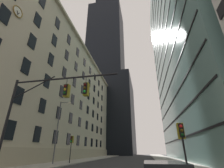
{
  "coord_description": "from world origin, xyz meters",
  "views": [
    {
      "loc": [
        4.19,
        -7.75,
        1.8
      ],
      "look_at": [
        -2.95,
        28.02,
        17.58
      ],
      "focal_mm": 24.81,
      "sensor_mm": 36.0,
      "label": 1
    }
  ],
  "objects": [
    {
      "name": "traffic_light_far_left",
      "position": [
        -6.98,
        16.11,
        3.19
      ],
      "size": [
        0.4,
        0.63,
        3.79
      ],
      "color": "black",
      "rests_on": "sidewalk_left"
    },
    {
      "name": "street_lamppost",
      "position": [
        -8.32,
        14.09,
        5.29
      ],
      "size": [
        1.85,
        0.32,
        8.87
      ],
      "color": "#47474C",
      "rests_on": "sidewalk_left"
    },
    {
      "name": "dark_skyscraper",
      "position": [
        -15.16,
        70.68,
        53.0
      ],
      "size": [
        29.18,
        29.18,
        178.53
      ],
      "color": "black",
      "rests_on": "ground"
    },
    {
      "name": "station_building",
      "position": [
        -17.8,
        26.41,
        14.93
      ],
      "size": [
        14.28,
        64.83,
        29.91
      ],
      "color": "#BCAF93",
      "rests_on": "ground"
    },
    {
      "name": "traffic_signal_mast",
      "position": [
        -2.94,
        2.8,
        5.44
      ],
      "size": [
        9.12,
        0.63,
        7.45
      ],
      "color": "black",
      "rests_on": "sidewalk_left"
    },
    {
      "name": "glass_office_midrise",
      "position": [
        20.74,
        28.75,
        29.43
      ],
      "size": [
        19.58,
        46.13,
        58.86
      ],
      "color": "gray",
      "rests_on": "ground"
    },
    {
      "name": "traffic_light_near_right",
      "position": [
        6.64,
        3.83,
        2.86
      ],
      "size": [
        0.4,
        0.63,
        3.42
      ],
      "color": "black",
      "rests_on": "sidewalk_right"
    }
  ]
}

